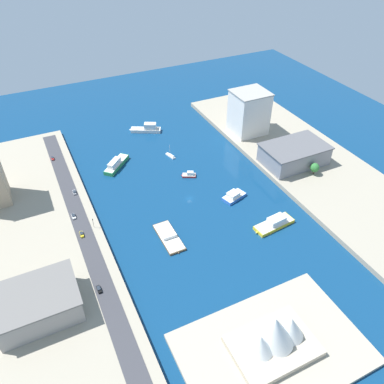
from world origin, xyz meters
The scene contains 23 objects.
ground_plane centered at (0.00, 0.00, 0.00)m, with size 440.00×440.00×0.00m, color navy.
quay_west centered at (-93.52, 0.00, 1.60)m, with size 70.00×240.00×3.20m, color #9E937F.
quay_east centered at (93.52, 0.00, 1.60)m, with size 70.00×240.00×3.20m, color #9E937F.
peninsula_point centered at (12.16, 107.92, 1.00)m, with size 78.52×51.44×2.00m, color #A89E89.
road_strip centered at (68.21, 0.00, 3.27)m, with size 9.40×228.00×0.15m, color #38383D.
tugboat_red centered at (-10.30, -21.83, 1.32)m, with size 10.39×8.20×3.72m.
barge_flat_brown centered at (25.66, 26.41, 1.17)m, with size 9.96×26.63×3.30m.
ferry_white_commuter centered at (-5.96, -93.11, 2.62)m, with size 25.06×16.90×7.38m.
ferry_yellow_fast centered at (-34.12, 44.41, 2.01)m, with size 26.64×11.00×5.70m.
ferry_green_doubledeck centered at (31.49, -54.84, 2.30)m, with size 22.73×22.77×6.51m.
catamaran_blue centered at (-25.81, 11.99, 1.79)m, with size 17.51×11.86×4.84m.
sailboat_small_white centered at (-8.38, -50.30, 0.80)m, with size 4.59×10.05×9.80m.
carpark_squat_concrete centered at (97.92, 48.25, 9.82)m, with size 36.65×28.24×13.19m.
hotel_broad_white centered at (-76.39, -53.06, 19.92)m, with size 26.38×24.21×33.38m.
warehouse_low_gray centered at (-81.78, -1.41, 10.06)m, with size 44.57×28.80×13.67m.
pickup_red centered at (71.15, -79.25, 4.10)m, with size 1.81×4.43×1.51m.
taxi_yellow_cab centered at (69.91, 6.84, 4.13)m, with size 1.85×4.64×1.59m.
van_white centered at (70.73, -10.28, 4.15)m, with size 2.10×4.89×1.65m.
sedan_silver centered at (65.41, -32.75, 4.13)m, with size 2.01×4.62×1.60m.
suv_black centered at (70.89, 47.82, 4.14)m, with size 1.98×4.62×1.60m.
traffic_light_waterfront centered at (62.07, 3.40, 7.54)m, with size 0.36×0.36×6.50m.
opera_landmark centered at (11.87, 107.92, 10.36)m, with size 36.01×25.14×23.49m.
park_tree_cluster centered at (-86.11, 12.35, 9.04)m, with size 7.27×14.16×9.53m.
Camera 1 is at (79.89, 169.76, 153.95)m, focal length 35.50 mm.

